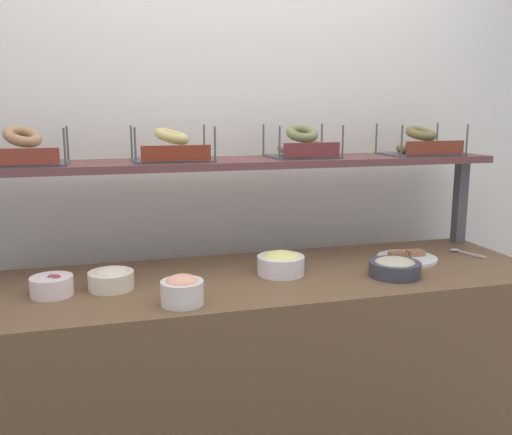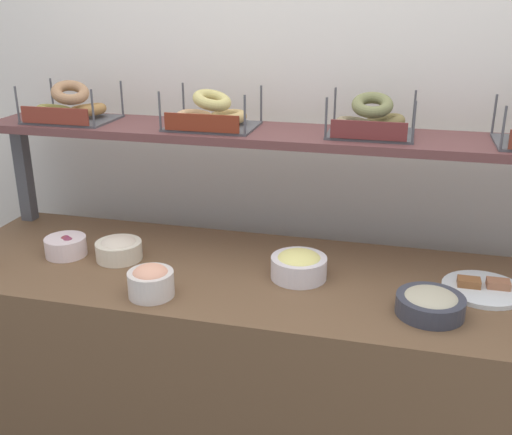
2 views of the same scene
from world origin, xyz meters
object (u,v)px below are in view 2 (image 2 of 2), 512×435
(bagel_basket_everything, at_px, (71,108))
(bagel_basket_poppy, at_px, (371,121))
(bowl_tuna_salad, at_px, (430,303))
(bowl_beet_salad, at_px, (66,246))
(bowl_potato_salad, at_px, (119,248))
(bowl_egg_salad, at_px, (299,265))
(serving_plate_white, at_px, (483,288))
(bowl_lox_spread, at_px, (151,281))
(bagel_basket_plain, at_px, (211,115))

(bagel_basket_everything, height_order, bagel_basket_poppy, bagel_basket_everything)
(bowl_tuna_salad, xyz_separation_m, bagel_basket_everything, (-1.35, 0.40, 0.44))
(bowl_beet_salad, distance_m, bowl_potato_salad, 0.20)
(bowl_beet_salad, xyz_separation_m, bagel_basket_everything, (-0.09, 0.28, 0.44))
(bowl_potato_salad, xyz_separation_m, bagel_basket_poppy, (0.83, 0.29, 0.44))
(bowl_egg_salad, height_order, bowl_tuna_salad, bowl_egg_salad)
(serving_plate_white, distance_m, bagel_basket_poppy, 0.66)
(bowl_egg_salad, distance_m, bowl_lox_spread, 0.48)
(bowl_potato_salad, relative_size, bagel_basket_plain, 0.51)
(bowl_beet_salad, height_order, bagel_basket_poppy, bagel_basket_poppy)
(bowl_lox_spread, xyz_separation_m, serving_plate_white, (1.01, 0.28, -0.04))
(bowl_potato_salad, height_order, bagel_basket_poppy, bagel_basket_poppy)
(bowl_lox_spread, relative_size, serving_plate_white, 0.57)
(serving_plate_white, bearing_deg, bowl_lox_spread, -164.29)
(bowl_egg_salad, height_order, bowl_potato_salad, bowl_egg_salad)
(bowl_lox_spread, relative_size, bagel_basket_everything, 0.45)
(bowl_tuna_salad, height_order, bowl_lox_spread, bowl_lox_spread)
(serving_plate_white, xyz_separation_m, bagel_basket_plain, (-0.96, 0.22, 0.47))
(bowl_tuna_salad, relative_size, bowl_potato_salad, 1.23)
(bowl_tuna_salad, distance_m, bowl_lox_spread, 0.84)
(serving_plate_white, height_order, bagel_basket_poppy, bagel_basket_poppy)
(bowl_egg_salad, height_order, bagel_basket_everything, bagel_basket_everything)
(bagel_basket_plain, bearing_deg, bowl_egg_salad, -35.11)
(bowl_potato_salad, bearing_deg, bowl_beet_salad, -175.15)
(bowl_tuna_salad, height_order, bagel_basket_plain, bagel_basket_plain)
(bowl_tuna_salad, distance_m, bagel_basket_everything, 1.48)
(bowl_lox_spread, height_order, bagel_basket_plain, bagel_basket_plain)
(bowl_tuna_salad, bearing_deg, bowl_beet_salad, 174.60)
(bowl_tuna_salad, distance_m, serving_plate_white, 0.25)
(bowl_lox_spread, relative_size, bagel_basket_poppy, 0.49)
(bowl_egg_salad, xyz_separation_m, bowl_beet_salad, (-0.84, -0.03, -0.01))
(bowl_potato_salad, relative_size, bagel_basket_poppy, 0.56)
(bowl_lox_spread, bearing_deg, bowl_beet_salad, 153.36)
(bowl_tuna_salad, relative_size, bowl_lox_spread, 1.40)
(bagel_basket_plain, bearing_deg, bowl_beet_salad, -147.93)
(bowl_beet_salad, xyz_separation_m, bowl_potato_salad, (0.20, 0.02, 0.00))
(bowl_tuna_salad, height_order, bagel_basket_poppy, bagel_basket_poppy)
(bagel_basket_poppy, bearing_deg, bagel_basket_everything, -178.65)
(bowl_lox_spread, bearing_deg, bowl_egg_salad, 29.34)
(bowl_potato_salad, xyz_separation_m, bagel_basket_plain, (0.27, 0.27, 0.44))
(bowl_lox_spread, xyz_separation_m, bagel_basket_plain, (0.04, 0.50, 0.43))
(bowl_egg_salad, relative_size, bowl_tuna_salad, 0.93)
(bowl_lox_spread, distance_m, bagel_basket_plain, 0.66)
(bowl_lox_spread, xyz_separation_m, bowl_potato_salad, (-0.22, 0.23, -0.01))
(bagel_basket_plain, bearing_deg, bowl_tuna_salad, -27.32)
(bagel_basket_plain, xyz_separation_m, bagel_basket_poppy, (0.56, 0.02, 0.00))
(serving_plate_white, bearing_deg, bagel_basket_everything, 172.09)
(bowl_potato_salad, distance_m, bagel_basket_plain, 0.58)
(bowl_beet_salad, bearing_deg, bowl_lox_spread, -26.64)
(bowl_egg_salad, relative_size, bagel_basket_plain, 0.59)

